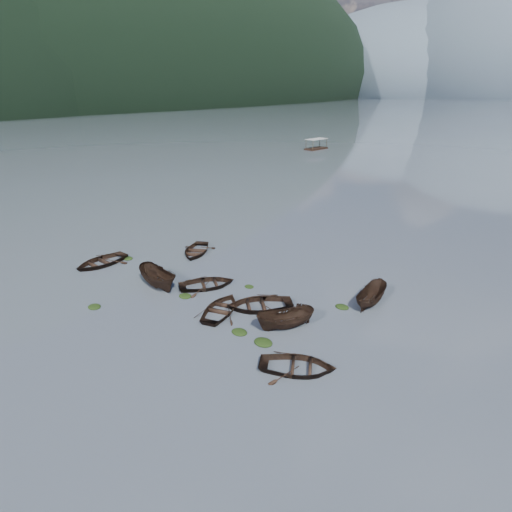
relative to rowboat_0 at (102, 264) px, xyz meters
The scene contains 21 objects.
ground_plane 14.35m from the rowboat_0, 23.70° to the right, with size 2400.00×2400.00×0.00m, color #49515B.
left_ridge_far 526.88m from the rowboat_0, 152.38° to the left, with size 560.00×1400.00×380.00m, color black.
haze_mtn_a 927.68m from the rowboat_0, 105.43° to the left, with size 520.00×520.00×280.00m, color #475666.
rowboat_0 is the anchor object (origin of this frame).
rowboat_1 11.22m from the rowboat_0, 12.54° to the left, with size 3.23×4.53×0.94m, color black.
rowboat_2 7.69m from the rowboat_0, ahead, with size 1.81×4.80×1.85m, color black.
rowboat_3 14.47m from the rowboat_0, ahead, with size 3.09×4.33×0.90m, color black.
rowboat_4 22.42m from the rowboat_0, ahead, with size 3.17×4.44×0.92m, color black.
rowboat_5 19.42m from the rowboat_0, ahead, with size 1.58×4.19×1.62m, color black.
rowboat_6 8.80m from the rowboat_0, 54.41° to the left, with size 3.27×4.58×0.95m, color black.
rowboat_7 16.53m from the rowboat_0, ahead, with size 3.51×4.91×1.02m, color black.
rowboat_8 24.02m from the rowboat_0, 18.65° to the left, with size 1.53×4.07×1.57m, color black.
weed_clump_0 8.16m from the rowboat_0, 37.65° to the right, with size 1.05×0.86×0.23m, color black.
weed_clump_1 6.24m from the rowboat_0, 15.09° to the left, with size 1.05×0.84×0.23m, color black.
weed_clump_2 19.25m from the rowboat_0, ahead, with size 1.27×1.01×0.27m, color black.
weed_clump_3 14.45m from the rowboat_0, 17.92° to the left, with size 0.80×0.68×0.18m, color black.
weed_clump_4 17.28m from the rowboat_0, ahead, with size 1.13×0.90×0.23m, color black.
weed_clump_5 2.41m from the rowboat_0, 68.90° to the left, with size 1.07×0.86×0.23m, color black.
weed_clump_6 10.70m from the rowboat_0, ahead, with size 1.06×0.88×0.22m, color black.
weed_clump_7 22.12m from the rowboat_0, 15.40° to the left, with size 1.04×0.83×0.23m, color black.
pontoon_left 81.41m from the rowboat_0, 104.31° to the left, with size 2.85×6.84×2.62m, color black, non-canonical shape.
Camera 1 is at (18.25, -12.95, 15.01)m, focal length 28.00 mm.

